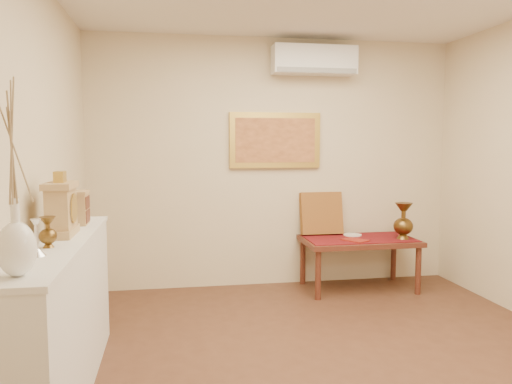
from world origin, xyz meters
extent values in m
plane|color=brown|center=(0.00, 0.00, 0.00)|extent=(4.50, 4.50, 0.00)
cube|color=beige|center=(0.00, 2.25, 1.35)|extent=(4.00, 0.02, 2.70)
cube|color=beige|center=(-2.00, 0.00, 1.35)|extent=(0.02, 4.50, 2.70)
cube|color=maroon|center=(0.85, 1.88, 0.55)|extent=(1.14, 0.59, 0.01)
cylinder|color=white|center=(0.83, 2.03, 0.56)|extent=(0.20, 0.20, 0.01)
cube|color=maroon|center=(0.75, 1.74, 0.56)|extent=(0.29, 0.31, 0.01)
cube|color=maroon|center=(0.52, 2.17, 0.79)|extent=(0.47, 0.19, 0.48)
cube|color=silver|center=(-1.82, 0.00, 0.47)|extent=(0.35, 2.00, 0.95)
cube|color=silver|center=(-1.82, 0.00, 0.96)|extent=(0.37, 2.02, 0.03)
cube|color=tan|center=(-1.82, 0.18, 1.00)|extent=(0.16, 0.36, 0.05)
cube|color=tan|center=(-1.82, 0.18, 1.16)|extent=(0.14, 0.30, 0.25)
cylinder|color=beige|center=(-1.75, 0.18, 1.16)|extent=(0.01, 0.17, 0.17)
cylinder|color=#B5923A|center=(-1.74, 0.18, 1.16)|extent=(0.01, 0.19, 0.19)
cube|color=tan|center=(-1.82, 0.18, 1.30)|extent=(0.17, 0.34, 0.04)
cube|color=#B5923A|center=(-1.82, 0.18, 1.35)|extent=(0.06, 0.11, 0.07)
cube|color=tan|center=(-1.81, 0.62, 1.09)|extent=(0.15, 0.20, 0.22)
cube|color=#552519|center=(-1.73, 0.62, 1.04)|extent=(0.01, 0.17, 0.09)
cube|color=#552519|center=(-1.73, 0.62, 1.14)|extent=(0.01, 0.17, 0.09)
cube|color=tan|center=(-1.81, 0.62, 1.21)|extent=(0.16, 0.21, 0.02)
cube|color=#552519|center=(0.85, 1.88, 0.53)|extent=(1.20, 0.70, 0.05)
cylinder|color=#552519|center=(0.31, 1.59, 0.25)|extent=(0.06, 0.06, 0.50)
cylinder|color=#552519|center=(1.39, 1.59, 0.25)|extent=(0.06, 0.06, 0.50)
cylinder|color=#552519|center=(0.31, 2.17, 0.25)|extent=(0.06, 0.06, 0.50)
cylinder|color=#552519|center=(1.39, 2.17, 0.25)|extent=(0.06, 0.06, 0.50)
cube|color=#B5923A|center=(0.00, 2.23, 1.60)|extent=(1.00, 0.05, 0.60)
cube|color=#C57A44|center=(0.00, 2.20, 1.60)|extent=(0.88, 0.01, 0.48)
cube|color=silver|center=(0.40, 2.12, 2.45)|extent=(0.90, 0.24, 0.30)
cube|color=gray|center=(0.40, 2.00, 2.33)|extent=(0.86, 0.02, 0.05)
camera|label=1|loc=(-1.14, -3.12, 1.56)|focal=35.00mm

